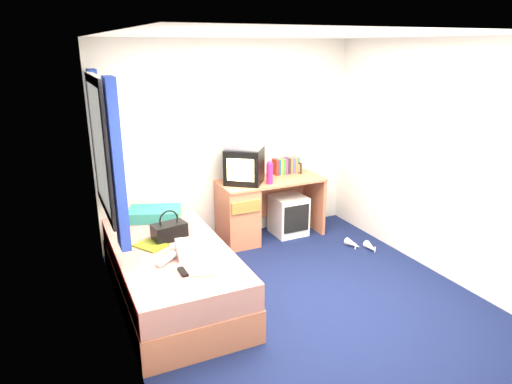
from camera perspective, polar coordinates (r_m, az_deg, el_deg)
name	(u,v)px	position (r m, az deg, el deg)	size (l,w,h in m)	color
ground	(298,296)	(4.55, 5.22, -12.85)	(3.40, 3.40, 0.00)	#0C1438
room_shell	(302,150)	(4.01, 5.81, 5.26)	(3.40, 3.40, 3.40)	white
bed	(172,273)	(4.45, -10.43, -9.95)	(1.01, 2.00, 0.54)	#C77653
pillow	(155,214)	(5.01, -12.54, -2.68)	(0.54, 0.34, 0.12)	#165793
desk	(250,209)	(5.60, -0.75, -2.12)	(1.30, 0.55, 0.75)	#C77653
storage_cube	(288,215)	(5.85, 4.07, -2.87)	(0.40, 0.40, 0.50)	white
crt_tv	(244,166)	(5.40, -1.47, 3.28)	(0.57, 0.56, 0.42)	black
vcr	(244,145)	(5.35, -1.48, 5.85)	(0.40, 0.29, 0.08)	#BAB9BC
book_row	(286,166)	(5.85, 3.78, 3.30)	(0.34, 0.13, 0.20)	maroon
picture_frame	(298,168)	(5.89, 5.32, 3.06)	(0.02, 0.12, 0.14)	#2F1F0F
pink_water_bottle	(270,174)	(5.39, 1.72, 2.29)	(0.08, 0.08, 0.24)	#DD1F69
aerosol_can	(257,172)	(5.54, 0.07, 2.48)	(0.05, 0.05, 0.20)	white
handbag	(169,231)	(4.46, -10.77, -4.78)	(0.34, 0.23, 0.30)	black
towel	(196,248)	(4.14, -7.53, -6.95)	(0.34, 0.28, 0.11)	silver
magazine	(151,245)	(4.38, -13.02, -6.52)	(0.21, 0.28, 0.01)	#C2D717
water_bottle	(167,259)	(4.03, -11.13, -8.19)	(0.07, 0.07, 0.20)	silver
colour_swatch_fan	(206,274)	(3.79, -6.26, -10.15)	(0.22, 0.06, 0.01)	#F3A636
remote_control	(183,272)	(3.84, -9.12, -9.83)	(0.05, 0.16, 0.02)	black
window_assembly	(105,150)	(4.38, -18.41, 5.06)	(0.11, 1.42, 1.40)	silver
white_heels	(362,246)	(5.62, 13.11, -6.56)	(0.26, 0.40, 0.09)	white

